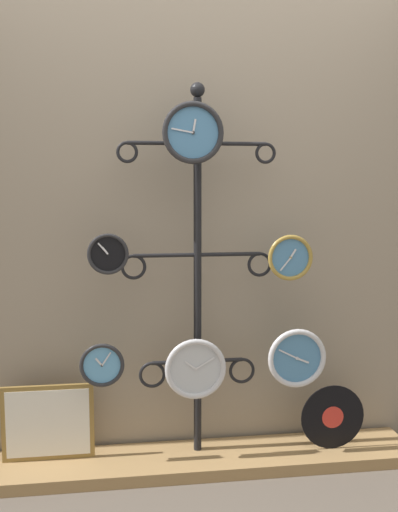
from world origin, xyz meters
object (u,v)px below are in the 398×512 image
Objects in this scene: clock_bottom_left at (102,365)px; clock_middle_right at (290,258)px; clock_top_center at (193,133)px; clock_middle_left at (108,254)px; clock_bottom_center at (195,369)px; vinyl_record at (333,417)px; display_stand at (198,349)px; clock_bottom_right at (297,358)px; picture_frame at (48,423)px.

clock_middle_right is at bearing 0.53° from clock_bottom_left.
clock_top_center reaches higher than clock_middle_right.
clock_bottom_center is at bearing -2.73° from clock_middle_left.
clock_middle_right is 1.04m from clock_bottom_left.
clock_top_center is 1.27× the size of clock_middle_right.
display_stand is at bearing 172.66° from vinyl_record.
clock_bottom_right is (0.03, -0.04, -0.49)m from clock_middle_right.
clock_bottom_center is at bearing 178.47° from clock_bottom_right.
clock_middle_right reaches higher than picture_frame.
vinyl_record is at bearing 0.02° from clock_bottom_left.
clock_middle_left is 0.88m from clock_middle_right.
vinyl_record is at bearing -3.34° from picture_frame.
clock_middle_left reaches higher than clock_bottom_right.
display_stand is at bearing 0.37° from picture_frame.
display_stand is at bearing 10.60° from clock_bottom_left.
picture_frame is at bearing 176.38° from clock_middle_right.
clock_middle_left is 0.86× the size of clock_middle_right.
clock_bottom_right is (0.48, -0.12, -0.03)m from display_stand.
vinyl_record is 0.75× the size of picture_frame.
clock_top_center is 0.76m from clock_middle_right.
picture_frame is at bearing 171.08° from clock_top_center.
display_stand is 8.36× the size of clock_middle_right.
clock_bottom_left is at bearing 177.86° from clock_bottom_center.
picture_frame is (-1.42, 0.08, 0.02)m from vinyl_record.
clock_middle_left is at bearing 4.28° from clock_bottom_left.
vinyl_record is at bearing 8.44° from clock_bottom_right.
clock_bottom_center is at bearing -178.62° from vinyl_record.
clock_bottom_right is (0.95, -0.03, 0.00)m from clock_bottom_left.
vinyl_record is 1.42m from picture_frame.
display_stand is 8.87× the size of clock_bottom_left.
clock_bottom_right is at bearing -1.82° from clock_bottom_left.
clock_bottom_center is (0.45, -0.02, -0.03)m from clock_bottom_left.
clock_bottom_left reaches higher than vinyl_record.
vinyl_record is at bearing -1.95° from clock_middle_right.
clock_middle_right is (0.88, 0.01, -0.03)m from clock_middle_left.
picture_frame is (-0.30, 0.08, -0.84)m from clock_middle_left.
clock_bottom_left is (-0.43, 0.03, -1.09)m from clock_top_center.
clock_top_center reaches higher than clock_bottom_left.
clock_middle_left is at bearing -179.63° from clock_middle_right.
display_stand is at bearing 166.07° from clock_bottom_right.
display_stand is 0.48m from clock_bottom_left.
clock_top_center is 0.86× the size of vinyl_record.
clock_top_center is 1.12m from clock_bottom_center.
clock_middle_left is 0.58× the size of vinyl_record.
vinyl_record is (0.72, 0.03, -1.41)m from clock_top_center.
display_stand is 0.78m from vinyl_record.
display_stand reaches higher than clock_middle_left.
clock_top_center is 1.56m from picture_frame.
clock_top_center is at bearing -3.50° from clock_bottom_left.
clock_top_center is 1.17m from clock_bottom_left.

